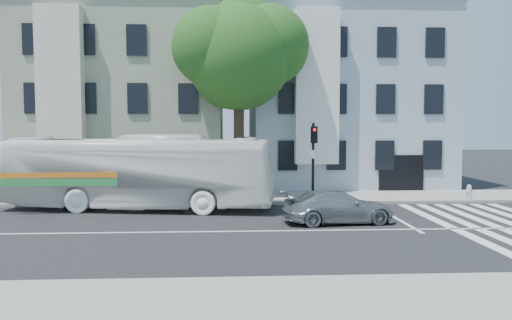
{
  "coord_description": "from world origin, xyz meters",
  "views": [
    {
      "loc": [
        -0.51,
        -18.19,
        3.92
      ],
      "look_at": [
        0.65,
        3.49,
        2.4
      ],
      "focal_mm": 35.0,
      "sensor_mm": 36.0,
      "label": 1
    }
  ],
  "objects": [
    {
      "name": "sidewalk_near",
      "position": [
        0.0,
        -8.0,
        0.07
      ],
      "size": [
        80.0,
        4.0,
        0.15
      ],
      "primitive_type": "cube",
      "color": "gray",
      "rests_on": "ground"
    },
    {
      "name": "building_left",
      "position": [
        -7.0,
        15.0,
        5.5
      ],
      "size": [
        12.0,
        10.0,
        11.0
      ],
      "primitive_type": "cube",
      "color": "gray",
      "rests_on": "ground"
    },
    {
      "name": "hedge",
      "position": [
        -5.59,
        6.8,
        0.5
      ],
      "size": [
        8.11,
        4.21,
        0.7
      ],
      "primitive_type": null,
      "rotation": [
        0.0,
        0.0,
        -0.42
      ],
      "color": "#25531B",
      "rests_on": "sidewalk_far"
    },
    {
      "name": "street_tree",
      "position": [
        0.06,
        8.74,
        7.83
      ],
      "size": [
        7.3,
        5.9,
        11.1
      ],
      "color": "#2D2116",
      "rests_on": "ground"
    },
    {
      "name": "building_right",
      "position": [
        7.0,
        15.0,
        5.5
      ],
      "size": [
        12.0,
        10.0,
        11.0
      ],
      "primitive_type": "cube",
      "color": "#A2B0C1",
      "rests_on": "ground"
    },
    {
      "name": "ground",
      "position": [
        0.0,
        0.0,
        0.0
      ],
      "size": [
        120.0,
        120.0,
        0.0
      ],
      "primitive_type": "plane",
      "color": "black",
      "rests_on": "ground"
    },
    {
      "name": "traffic_signal",
      "position": [
        3.6,
        5.97,
        2.61
      ],
      "size": [
        0.4,
        0.52,
        4.03
      ],
      "rotation": [
        0.0,
        0.0,
        0.39
      ],
      "color": "black",
      "rests_on": "ground"
    },
    {
      "name": "sidewalk_far",
      "position": [
        0.0,
        8.0,
        0.07
      ],
      "size": [
        80.0,
        4.0,
        0.15
      ],
      "primitive_type": "cube",
      "color": "gray",
      "rests_on": "ground"
    },
    {
      "name": "bus",
      "position": [
        -4.73,
        5.2,
        1.74
      ],
      "size": [
        4.79,
        12.83,
        3.49
      ],
      "primitive_type": "imported",
      "rotation": [
        0.0,
        0.0,
        1.42
      ],
      "color": "white",
      "rests_on": "ground"
    },
    {
      "name": "sedan",
      "position": [
        3.85,
        1.41,
        0.65
      ],
      "size": [
        2.28,
        4.65,
        1.3
      ],
      "primitive_type": "imported",
      "rotation": [
        0.0,
        0.0,
        1.67
      ],
      "color": "#A2A4A8",
      "rests_on": "ground"
    },
    {
      "name": "fire_hydrant",
      "position": [
        11.63,
        6.3,
        0.54
      ],
      "size": [
        0.44,
        0.27,
        0.77
      ],
      "rotation": [
        0.0,
        0.0,
        0.32
      ],
      "color": "beige",
      "rests_on": "sidewalk_far"
    }
  ]
}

